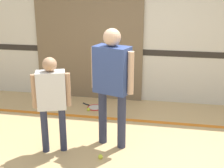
{
  "coord_description": "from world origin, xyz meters",
  "views": [
    {
      "loc": [
        0.72,
        -3.96,
        2.4
      ],
      "look_at": [
        -0.05,
        0.22,
        0.98
      ],
      "focal_mm": 50.0,
      "sensor_mm": 36.0,
      "label": 1
    }
  ],
  "objects_px": {
    "racket_spare_on_floor": "(95,107)",
    "tennis_ball_by_spare_racket": "(88,109)",
    "person_instructor": "(112,76)",
    "tennis_ball_near_instructor": "(100,157)",
    "person_student_left": "(52,95)"
  },
  "relations": [
    {
      "from": "tennis_ball_near_instructor",
      "to": "tennis_ball_by_spare_racket",
      "type": "xyz_separation_m",
      "value": [
        -0.6,
        1.62,
        0.0
      ]
    },
    {
      "from": "racket_spare_on_floor",
      "to": "tennis_ball_by_spare_racket",
      "type": "relative_size",
      "value": 7.76
    },
    {
      "from": "tennis_ball_by_spare_racket",
      "to": "person_instructor",
      "type": "bearing_deg",
      "value": -60.08
    },
    {
      "from": "racket_spare_on_floor",
      "to": "tennis_ball_by_spare_racket",
      "type": "distance_m",
      "value": 0.19
    },
    {
      "from": "racket_spare_on_floor",
      "to": "tennis_ball_near_instructor",
      "type": "xyz_separation_m",
      "value": [
        0.52,
        -1.79,
        0.02
      ]
    },
    {
      "from": "person_instructor",
      "to": "tennis_ball_near_instructor",
      "type": "relative_size",
      "value": 26.95
    },
    {
      "from": "tennis_ball_near_instructor",
      "to": "tennis_ball_by_spare_racket",
      "type": "height_order",
      "value": "same"
    },
    {
      "from": "person_student_left",
      "to": "tennis_ball_by_spare_racket",
      "type": "bearing_deg",
      "value": 66.6
    },
    {
      "from": "person_instructor",
      "to": "tennis_ball_by_spare_racket",
      "type": "bearing_deg",
      "value": 138.17
    },
    {
      "from": "racket_spare_on_floor",
      "to": "tennis_ball_by_spare_racket",
      "type": "height_order",
      "value": "tennis_ball_by_spare_racket"
    },
    {
      "from": "person_instructor",
      "to": "person_student_left",
      "type": "bearing_deg",
      "value": -139.17
    },
    {
      "from": "person_student_left",
      "to": "racket_spare_on_floor",
      "type": "xyz_separation_m",
      "value": [
        0.19,
        1.69,
        -0.87
      ]
    },
    {
      "from": "racket_spare_on_floor",
      "to": "tennis_ball_near_instructor",
      "type": "height_order",
      "value": "tennis_ball_near_instructor"
    },
    {
      "from": "tennis_ball_by_spare_racket",
      "to": "tennis_ball_near_instructor",
      "type": "bearing_deg",
      "value": -69.75
    },
    {
      "from": "person_student_left",
      "to": "tennis_ball_by_spare_racket",
      "type": "relative_size",
      "value": 21.47
    }
  ]
}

